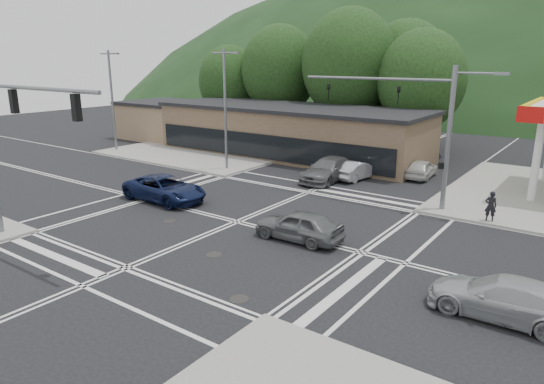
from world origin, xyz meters
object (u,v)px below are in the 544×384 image
Objects in this scene: pedestrian at (491,206)px; car_northbound at (329,169)px; car_queue_b at (422,169)px; car_silver_east at (504,298)px; car_queue_a at (358,170)px; car_blue_west at (165,188)px; car_grey_center at (299,225)px.

car_northbound is at bearing -32.85° from pedestrian.
car_queue_b is 0.72× the size of car_northbound.
car_queue_a is at bearing -140.74° from car_silver_east.
car_blue_west is 1.39× the size of car_queue_a.
pedestrian reaches higher than car_northbound.
car_silver_east is at bearing 112.83° from car_queue_b.
pedestrian is (11.36, -3.16, 0.16)m from car_northbound.
car_grey_center is 2.69× the size of pedestrian.
car_queue_a is at bearing -42.85° from pedestrian.
car_blue_west is 1.40× the size of car_queue_b.
car_queue_a is (7.07, 11.72, -0.11)m from car_blue_west.
car_northbound is (-5.05, -4.62, 0.13)m from car_queue_b.
car_blue_west is 10.16m from car_grey_center.
car_silver_east is 19.13m from car_queue_a.
car_grey_center is 0.79× the size of car_northbound.
car_silver_east is at bearing -98.05° from car_blue_west.
car_silver_east is 3.05× the size of pedestrian.
car_grey_center is 12.88m from car_queue_a.
car_blue_west reaches higher than car_silver_east.
pedestrian is at bearing 125.14° from car_queue_b.
pedestrian is at bearing -166.63° from car_silver_east.
car_queue_b is at bearing -130.34° from car_queue_a.
car_grey_center is 0.88× the size of car_silver_east.
car_northbound is at bearing -159.11° from car_grey_center.
car_silver_east reaches higher than car_queue_b.
car_blue_west is 1.27× the size of car_grey_center.
car_blue_west is at bearing 50.41° from car_queue_b.
car_silver_east is 0.89× the size of car_northbound.
car_queue_a is (-12.42, 14.56, -0.06)m from car_silver_east.
car_queue_a is 2.46× the size of pedestrian.
car_blue_west reaches higher than car_grey_center.
pedestrian is (6.80, 7.80, 0.22)m from car_grey_center.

